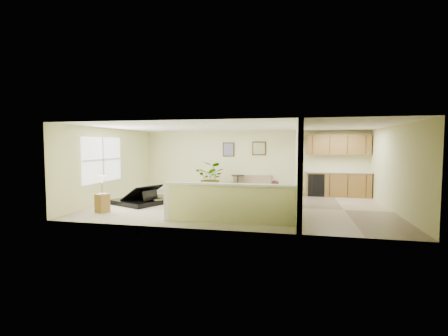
% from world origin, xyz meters
% --- Properties ---
extents(floor, '(9.00, 9.00, 0.00)m').
position_xyz_m(floor, '(0.00, 0.00, 0.00)').
color(floor, tan).
rests_on(floor, ground).
extents(back_wall, '(9.00, 0.04, 2.50)m').
position_xyz_m(back_wall, '(0.00, 3.00, 1.25)').
color(back_wall, beige).
rests_on(back_wall, floor).
extents(front_wall, '(9.00, 0.04, 2.50)m').
position_xyz_m(front_wall, '(0.00, -3.00, 1.25)').
color(front_wall, beige).
rests_on(front_wall, floor).
extents(left_wall, '(0.04, 6.00, 2.50)m').
position_xyz_m(left_wall, '(-4.50, 0.00, 1.25)').
color(left_wall, beige).
rests_on(left_wall, floor).
extents(right_wall, '(0.04, 6.00, 2.50)m').
position_xyz_m(right_wall, '(4.50, 0.00, 1.25)').
color(right_wall, beige).
rests_on(right_wall, floor).
extents(ceiling, '(9.00, 6.00, 0.04)m').
position_xyz_m(ceiling, '(0.00, 0.00, 2.50)').
color(ceiling, white).
rests_on(ceiling, back_wall).
extents(kitchen_vinyl, '(2.70, 6.00, 0.01)m').
position_xyz_m(kitchen_vinyl, '(3.15, 0.00, 0.00)').
color(kitchen_vinyl, tan).
rests_on(kitchen_vinyl, floor).
extents(interior_partition, '(0.18, 5.99, 2.50)m').
position_xyz_m(interior_partition, '(1.80, 0.25, 1.22)').
color(interior_partition, beige).
rests_on(interior_partition, floor).
extents(pony_half_wall, '(3.42, 0.22, 1.00)m').
position_xyz_m(pony_half_wall, '(0.08, -2.30, 0.52)').
color(pony_half_wall, beige).
rests_on(pony_half_wall, floor).
extents(left_window, '(0.05, 2.15, 1.45)m').
position_xyz_m(left_window, '(-4.49, -0.50, 1.45)').
color(left_window, white).
rests_on(left_window, left_wall).
extents(wall_art_left, '(0.48, 0.04, 0.58)m').
position_xyz_m(wall_art_left, '(-0.95, 2.97, 1.75)').
color(wall_art_left, '#3A2815').
rests_on(wall_art_left, back_wall).
extents(wall_mirror, '(0.55, 0.04, 0.55)m').
position_xyz_m(wall_mirror, '(0.30, 2.97, 1.80)').
color(wall_mirror, '#3A2815').
rests_on(wall_mirror, back_wall).
extents(kitchen_cabinets, '(2.36, 0.65, 2.33)m').
position_xyz_m(kitchen_cabinets, '(3.19, 2.73, 0.87)').
color(kitchen_cabinets, olive).
rests_on(kitchen_cabinets, floor).
extents(piano, '(2.14, 2.10, 1.42)m').
position_xyz_m(piano, '(-3.33, -0.20, 0.59)').
color(piano, black).
rests_on(piano, floor).
extents(piano_bench, '(0.54, 0.80, 0.49)m').
position_xyz_m(piano_bench, '(-1.37, -0.38, 0.25)').
color(piano_bench, black).
rests_on(piano_bench, floor).
extents(loveseat, '(1.80, 1.17, 0.96)m').
position_xyz_m(loveseat, '(-0.04, 2.70, 0.36)').
color(loveseat, '#9D8064').
rests_on(loveseat, floor).
extents(accent_table, '(0.51, 0.51, 0.74)m').
position_xyz_m(accent_table, '(-0.51, 2.65, 0.47)').
color(accent_table, black).
rests_on(accent_table, floor).
extents(palm_plant, '(1.29, 1.16, 1.28)m').
position_xyz_m(palm_plant, '(-1.48, 2.21, 0.63)').
color(palm_plant, black).
rests_on(palm_plant, floor).
extents(small_plant, '(0.46, 0.46, 0.62)m').
position_xyz_m(small_plant, '(0.98, 2.14, 0.26)').
color(small_plant, black).
rests_on(small_plant, floor).
extents(lamp_stand, '(0.40, 0.40, 1.05)m').
position_xyz_m(lamp_stand, '(-3.70, -1.78, 0.45)').
color(lamp_stand, olive).
rests_on(lamp_stand, floor).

